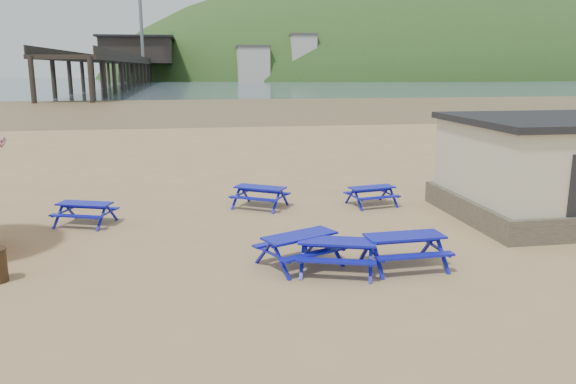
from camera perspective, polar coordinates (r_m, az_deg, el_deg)
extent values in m
plane|color=tan|center=(15.35, -4.53, -5.05)|extent=(400.00, 400.00, 0.00)
plane|color=brown|center=(69.74, -8.76, 8.59)|extent=(400.00, 400.00, 0.00)
plane|color=#455663|center=(184.64, -9.51, 10.93)|extent=(400.00, 400.00, 0.00)
cube|color=#0007A6|center=(17.85, -19.97, -1.12)|extent=(1.71, 1.13, 0.04)
cube|color=#0007A6|center=(18.36, -19.09, -1.49)|extent=(1.58, 0.75, 0.04)
cube|color=#0007A6|center=(17.47, -20.77, -2.31)|extent=(1.58, 0.75, 0.04)
cube|color=#0007A6|center=(18.87, -2.85, 0.47)|extent=(1.79, 1.45, 0.05)
cube|color=#0007A6|center=(19.43, -2.15, 0.03)|extent=(1.57, 1.09, 0.05)
cube|color=#0007A6|center=(18.42, -3.58, -0.68)|extent=(1.57, 1.09, 0.05)
cube|color=#0007A6|center=(19.33, 8.52, 0.46)|extent=(1.64, 0.88, 0.04)
cube|color=#0007A6|center=(19.83, 7.78, 0.07)|extent=(1.57, 0.50, 0.04)
cube|color=#0007A6|center=(18.94, 9.25, -0.56)|extent=(1.57, 0.50, 0.04)
cube|color=#0007A6|center=(13.00, 5.04, -5.01)|extent=(1.90, 1.20, 0.05)
cube|color=#0007A6|center=(13.64, 5.16, -5.37)|extent=(1.77, 0.78, 0.05)
cube|color=#0007A6|center=(12.52, 4.87, -7.02)|extent=(1.77, 0.78, 0.05)
cube|color=#0007A6|center=(13.35, 1.20, -4.45)|extent=(1.93, 1.39, 0.05)
cube|color=#0007A6|center=(13.90, -0.26, -4.96)|extent=(1.74, 0.99, 0.05)
cube|color=#0007A6|center=(12.98, 2.76, -6.26)|extent=(1.74, 0.99, 0.05)
cube|color=#0007A6|center=(13.52, 11.76, -4.40)|extent=(1.88, 0.80, 0.05)
cube|color=#0007A6|center=(14.14, 10.70, -4.82)|extent=(1.86, 0.34, 0.05)
cube|color=#0007A6|center=(13.07, 12.81, -6.37)|extent=(1.86, 0.34, 0.05)
cube|color=#665B4C|center=(19.99, 26.67, -1.18)|extent=(7.40, 5.40, 0.70)
cube|color=beige|center=(19.72, 27.10, 3.06)|extent=(7.00, 5.00, 2.30)
cube|color=black|center=(190.32, -15.14, 12.52)|extent=(9.00, 220.00, 0.60)
cube|color=black|center=(201.35, -14.93, 13.65)|extent=(22.00, 30.00, 8.00)
cube|color=black|center=(201.51, -15.00, 14.87)|extent=(24.00, 32.00, 0.60)
cylinder|color=slate|center=(179.76, -14.74, 17.05)|extent=(1.00, 1.00, 28.00)
ellipsoid|color=#2D4C1E|center=(261.47, 10.85, 9.11)|extent=(264.00, 144.00, 108.00)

